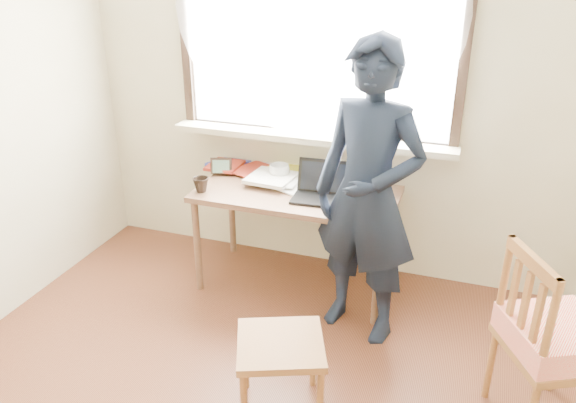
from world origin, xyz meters
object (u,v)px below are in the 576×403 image
(laptop, at_px, (321,189))
(work_chair, at_px, (280,353))
(desk, at_px, (297,202))
(person, at_px, (368,196))
(mug_white, at_px, (279,172))
(side_chair, at_px, (552,338))
(mug_dark, at_px, (201,185))

(laptop, relative_size, work_chair, 0.64)
(desk, distance_m, person, 0.64)
(mug_white, distance_m, person, 0.82)
(desk, bearing_deg, work_chair, -75.57)
(side_chair, distance_m, person, 1.10)
(laptop, height_order, mug_white, laptop)
(work_chair, bearing_deg, mug_dark, 133.01)
(work_chair, bearing_deg, laptop, 96.46)
(work_chair, height_order, person, person)
(person, bearing_deg, desk, 163.31)
(desk, relative_size, work_chair, 2.45)
(laptop, xyz_separation_m, mug_white, (-0.33, 0.18, 0.00))
(laptop, height_order, person, person)
(desk, xyz_separation_m, person, (0.50, -0.32, 0.24))
(mug_white, bearing_deg, work_chair, -70.06)
(desk, relative_size, mug_white, 9.29)
(mug_dark, bearing_deg, desk, 18.93)
(mug_white, height_order, work_chair, mug_white)
(laptop, bearing_deg, mug_dark, -167.69)
(desk, distance_m, laptop, 0.20)
(person, bearing_deg, laptop, 155.88)
(laptop, distance_m, mug_dark, 0.74)
(mug_white, xyz_separation_m, person, (0.67, -0.46, 0.12))
(person, bearing_deg, mug_dark, -171.07)
(laptop, distance_m, work_chair, 1.13)
(laptop, xyz_separation_m, person, (0.34, -0.28, 0.12))
(desk, bearing_deg, person, -32.35)
(mug_dark, xyz_separation_m, work_chair, (0.84, -0.90, -0.37))
(laptop, relative_size, mug_white, 2.43)
(desk, height_order, person, person)
(laptop, relative_size, side_chair, 0.36)
(laptop, height_order, mug_dark, laptop)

